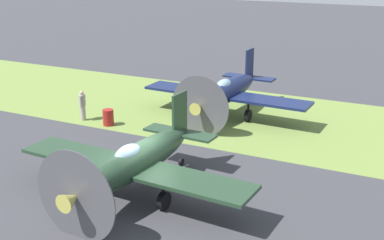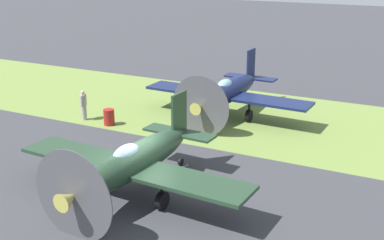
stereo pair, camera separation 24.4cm
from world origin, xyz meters
The scene contains 6 objects.
ground_plane centered at (0.00, 0.00, 0.00)m, with size 160.00×160.00×0.00m, color #38383D.
grass_verge centered at (0.00, -10.91, 0.00)m, with size 120.00×11.00×0.01m, color olive.
airplane_lead centered at (-0.04, 0.45, 1.48)m, with size 9.93×7.86×3.54m.
airplane_wingman centered at (0.67, -10.49, 1.48)m, with size 9.91×7.86×3.54m.
ground_crew_chief centered at (7.69, -6.17, 0.91)m, with size 0.38×0.60×1.73m.
fuel_drum centered at (5.89, -6.08, 0.45)m, with size 0.60×0.60×0.90m, color maroon.
Camera 1 is at (-9.76, 15.32, 9.10)m, focal length 46.82 mm.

